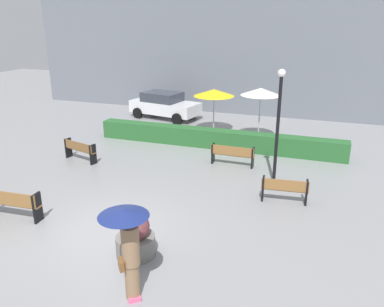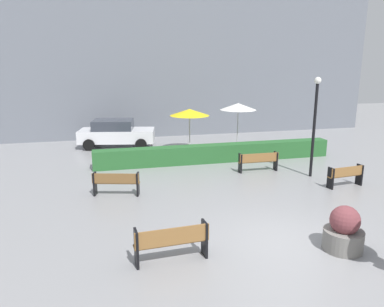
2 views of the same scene
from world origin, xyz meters
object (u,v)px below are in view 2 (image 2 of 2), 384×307
Objects in this scene: lamp_post at (315,117)px; parked_car at (116,133)px; patio_umbrella_white at (238,107)px; bench_far_left at (116,182)px; bench_far_right at (346,175)px; bench_near_left at (172,241)px; planter_pot at (344,231)px; patio_umbrella_yellow at (190,112)px; bench_back_row at (259,160)px.

lamp_post reaches higher than parked_car.
patio_umbrella_white is 0.59× the size of parked_car.
bench_far_left is at bearing -141.41° from patio_umbrella_white.
bench_far_right is 8.51m from bench_near_left.
bench_far_left is at bearing -177.06° from lamp_post.
lamp_post is at bearing -45.19° from parked_car.
planter_pot is at bearing -69.66° from parked_car.
patio_umbrella_white is (1.20, 10.79, 1.96)m from planter_pot.
lamp_post is 1.77× the size of patio_umbrella_yellow.
bench_far_right is 8.57m from patio_umbrella_yellow.
bench_near_left reaches higher than bench_far_left.
bench_far_left is 0.41× the size of lamp_post.
bench_far_left is 0.94× the size of bench_back_row.
lamp_post reaches higher than bench_far_left.
bench_far_left is (-8.68, 1.15, 0.02)m from bench_far_right.
patio_umbrella_yellow is 0.53× the size of parked_car.
patio_umbrella_white is at bearing 61.61° from bench_near_left.
bench_far_left is 7.73m from planter_pot.
bench_far_right is 8.76m from bench_far_left.
patio_umbrella_yellow is (-4.52, 7.09, 1.67)m from bench_far_right.
bench_far_left is at bearing -165.66° from bench_back_row.
parked_car is at bearing 148.92° from patio_umbrella_yellow.
bench_far_left is 8.39m from lamp_post.
planter_pot is 6.78m from lamp_post.
parked_car is (-5.87, 6.62, 0.30)m from bench_back_row.
patio_umbrella_yellow is at bearing 96.47° from planter_pot.
bench_back_row is 1.52× the size of planter_pot.
planter_pot is (-0.79, -7.07, -0.00)m from bench_back_row.
bench_back_row is at bearing 147.83° from lamp_post.
bench_back_row is at bearing 51.91° from bench_near_left.
patio_umbrella_white is (6.66, 5.31, 1.95)m from bench_far_left.
lamp_post is (7.04, 5.41, 1.99)m from bench_near_left.
bench_near_left reaches higher than bench_far_right.
bench_near_left is 11.87m from patio_umbrella_white.
patio_umbrella_white reaches higher than bench_far_right.
bench_far_right is 0.65× the size of patio_umbrella_yellow.
planter_pot is at bearing -83.53° from patio_umbrella_yellow.
patio_umbrella_white reaches higher than patio_umbrella_yellow.
patio_umbrella_white reaches higher than parked_car.
patio_umbrella_yellow is at bearing 54.93° from bench_far_left.
bench_back_row is 0.99× the size of bench_near_left.
bench_near_left is 0.44× the size of lamp_post.
planter_pot is at bearing -96.32° from patio_umbrella_white.
bench_near_left is at bearing -142.46° from lamp_post.
parked_car is (0.39, 8.21, 0.30)m from bench_far_left.
planter_pot reaches higher than bench_back_row.
lamp_post reaches higher than bench_near_left.
bench_back_row is (6.25, 1.60, -0.01)m from bench_far_left.
bench_near_left is 11.47m from patio_umbrella_yellow.
bench_far_right is at bearing 53.31° from planter_pot.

